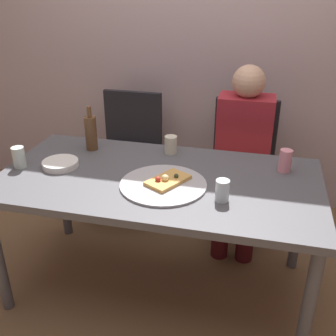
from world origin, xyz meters
The scene contains 14 objects.
ground_plane centered at (0.00, 0.00, 0.00)m, with size 8.00×8.00×0.00m, color brown.
back_wall centered at (0.00, 1.22, 1.30)m, with size 6.00×0.10×2.60m, color #B29EA3.
dining_table centered at (0.00, 0.00, 0.65)m, with size 1.67×0.85×0.73m.
pizza_tray centered at (0.05, -0.09, 0.73)m, with size 0.43×0.43×0.01m, color #ADADB2.
pizza_slice_last centered at (0.07, -0.07, 0.75)m, with size 0.22×0.26×0.05m.
wine_bottle centered at (-0.48, 0.26, 0.83)m, with size 0.07×0.07×0.27m.
tumbler_near centered at (-0.76, -0.06, 0.78)m, with size 0.07×0.07×0.12m, color #B7C6BC.
tumbler_far centered at (-0.01, 0.32, 0.78)m, with size 0.07×0.07×0.10m, color beige.
wine_glass centered at (0.35, -0.16, 0.78)m, with size 0.07×0.07×0.10m, color silver.
soda_can centered at (0.64, 0.22, 0.79)m, with size 0.07×0.07×0.12m, color pink.
plate_stack centered at (-0.55, -0.01, 0.74)m, with size 0.19×0.19×0.03m, color white.
chair_left centered at (-0.45, 0.83, 0.51)m, with size 0.44×0.44×0.90m.
chair_right centered at (0.39, 0.83, 0.51)m, with size 0.44×0.44×0.90m.
guest_in_sweater centered at (0.39, 0.68, 0.64)m, with size 0.36×0.56×1.17m.
Camera 1 is at (0.48, -1.78, 1.67)m, focal length 42.68 mm.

